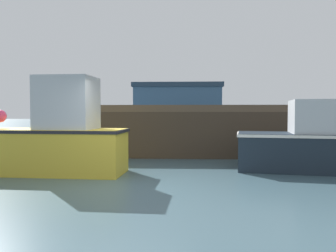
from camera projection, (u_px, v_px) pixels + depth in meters
The scene contains 5 objects.
ground at pixel (135, 190), 7.28m from camera, with size 120.00×160.00×0.10m.
pier at pixel (218, 114), 14.64m from camera, with size 14.06×7.34×1.92m.
fishing_boat_near_left at pixel (53, 138), 8.94m from camera, with size 4.15×1.64×2.60m.
fishing_boat_near_right at pixel (305, 143), 9.39m from camera, with size 3.78×2.22×2.00m.
warehouse at pixel (178, 105), 38.59m from camera, with size 9.99×6.04×4.97m.
Camera 1 is at (1.08, -7.17, 1.64)m, focal length 35.49 mm.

